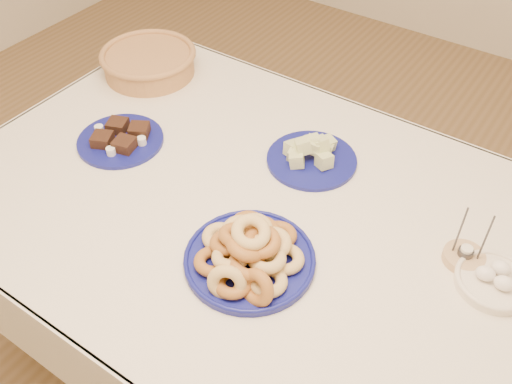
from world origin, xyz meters
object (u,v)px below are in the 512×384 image
brownie_plate (121,139)px  candle_holder (464,256)px  donut_platter (249,253)px  melon_plate (311,155)px  dining_table (267,237)px  egg_bowl (494,280)px  wicker_basket (149,61)px

brownie_plate → candle_holder: bearing=7.8°
donut_platter → melon_plate: bearing=99.8°
donut_platter → brownie_plate: donut_platter is taller
donut_platter → dining_table: bearing=110.8°
melon_plate → egg_bowl: 0.57m
melon_plate → dining_table: bearing=-89.3°
candle_holder → melon_plate: bearing=167.4°
candle_holder → egg_bowl: 0.09m
candle_holder → donut_platter: bearing=-144.2°
candle_holder → brownie_plate: bearing=-172.2°
brownie_plate → egg_bowl: 1.06m
dining_table → brownie_plate: 0.51m
brownie_plate → dining_table: bearing=1.6°
melon_plate → egg_bowl: (0.55, -0.14, -0.01)m
dining_table → egg_bowl: bearing=8.9°
dining_table → candle_holder: candle_holder is taller
donut_platter → wicker_basket: size_ratio=1.06×
dining_table → melon_plate: bearing=90.7°
dining_table → egg_bowl: egg_bowl is taller
melon_plate → brownie_plate: 0.55m
donut_platter → wicker_basket: donut_platter is taller
brownie_plate → donut_platter: bearing=-15.7°
wicker_basket → egg_bowl: 1.25m
dining_table → egg_bowl: 0.57m
dining_table → donut_platter: bearing=-69.2°
candle_holder → wicker_basket: bearing=170.5°
donut_platter → brownie_plate: (-0.57, 0.16, -0.02)m
donut_platter → egg_bowl: donut_platter is taller
egg_bowl → candle_holder: bearing=157.3°
donut_platter → egg_bowl: (0.48, 0.26, -0.02)m
melon_plate → candle_holder: (0.47, -0.11, -0.01)m
brownie_plate → candle_holder: candle_holder is taller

